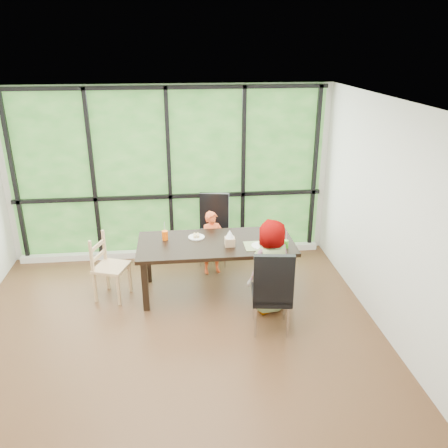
# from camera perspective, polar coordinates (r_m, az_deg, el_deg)

# --- Properties ---
(ground) EXTENTS (5.00, 5.00, 0.00)m
(ground) POSITION_cam_1_polar(r_m,az_deg,el_deg) (5.68, -6.24, -13.34)
(ground) COLOR black
(ground) RESTS_ON ground
(back_wall) EXTENTS (5.00, 0.00, 5.00)m
(back_wall) POSITION_cam_1_polar(r_m,az_deg,el_deg) (7.16, -6.85, 6.25)
(back_wall) COLOR silver
(back_wall) RESTS_ON ground
(foliage_backdrop) EXTENTS (4.80, 0.02, 2.65)m
(foliage_backdrop) POSITION_cam_1_polar(r_m,az_deg,el_deg) (7.14, -6.85, 6.21)
(foliage_backdrop) COLOR #224E1C
(foliage_backdrop) RESTS_ON back_wall
(window_mullions) EXTENTS (4.80, 0.06, 2.65)m
(window_mullions) POSITION_cam_1_polar(r_m,az_deg,el_deg) (7.10, -6.85, 6.12)
(window_mullions) COLOR black
(window_mullions) RESTS_ON back_wall
(window_sill) EXTENTS (4.80, 0.12, 0.10)m
(window_sill) POSITION_cam_1_polar(r_m,az_deg,el_deg) (7.52, -6.41, -3.53)
(window_sill) COLOR silver
(window_sill) RESTS_ON ground
(dining_table) EXTENTS (2.18, 1.16, 0.75)m
(dining_table) POSITION_cam_1_polar(r_m,az_deg,el_deg) (6.30, -1.01, -5.40)
(dining_table) COLOR black
(dining_table) RESTS_ON ground
(chair_window_leather) EXTENTS (0.53, 0.53, 1.08)m
(chair_window_leather) POSITION_cam_1_polar(r_m,az_deg,el_deg) (7.06, -1.34, -0.78)
(chair_window_leather) COLOR black
(chair_window_leather) RESTS_ON ground
(chair_interior_leather) EXTENTS (0.52, 0.52, 1.08)m
(chair_interior_leather) POSITION_cam_1_polar(r_m,az_deg,el_deg) (5.47, 5.98, -8.14)
(chair_interior_leather) COLOR black
(chair_interior_leather) RESTS_ON ground
(chair_end_beech) EXTENTS (0.52, 0.53, 0.90)m
(chair_end_beech) POSITION_cam_1_polar(r_m,az_deg,el_deg) (6.31, -13.94, -5.28)
(chair_end_beech) COLOR tan
(chair_end_beech) RESTS_ON ground
(child_toddler) EXTENTS (0.40, 0.31, 0.97)m
(child_toddler) POSITION_cam_1_polar(r_m,az_deg,el_deg) (6.77, -1.47, -2.33)
(child_toddler) COLOR #F35828
(child_toddler) RESTS_ON ground
(child_older) EXTENTS (0.72, 0.61, 1.24)m
(child_older) POSITION_cam_1_polar(r_m,az_deg,el_deg) (5.80, 5.62, -5.33)
(child_older) COLOR slate
(child_older) RESTS_ON ground
(placemat) EXTENTS (0.41, 0.30, 0.01)m
(placemat) POSITION_cam_1_polar(r_m,az_deg,el_deg) (6.05, 4.52, -2.72)
(placemat) COLOR tan
(placemat) RESTS_ON dining_table
(plate_far) EXTENTS (0.23, 0.23, 0.01)m
(plate_far) POSITION_cam_1_polar(r_m,az_deg,el_deg) (6.29, -3.48, -1.65)
(plate_far) COLOR white
(plate_far) RESTS_ON dining_table
(plate_near) EXTENTS (0.24, 0.24, 0.02)m
(plate_near) POSITION_cam_1_polar(r_m,az_deg,el_deg) (6.03, 4.59, -2.73)
(plate_near) COLOR white
(plate_near) RESTS_ON dining_table
(orange_cup) EXTENTS (0.08, 0.08, 0.13)m
(orange_cup) POSITION_cam_1_polar(r_m,az_deg,el_deg) (6.24, -7.40, -1.42)
(orange_cup) COLOR #FF5C07
(orange_cup) RESTS_ON dining_table
(green_cup) EXTENTS (0.07, 0.07, 0.10)m
(green_cup) POSITION_cam_1_polar(r_m,az_deg,el_deg) (6.01, 7.76, -2.49)
(green_cup) COLOR #4FBE2D
(green_cup) RESTS_ON dining_table
(tissue_box) EXTENTS (0.13, 0.13, 0.11)m
(tissue_box) POSITION_cam_1_polar(r_m,az_deg,el_deg) (6.01, 0.73, -2.23)
(tissue_box) COLOR tan
(tissue_box) RESTS_ON dining_table
(crepe_rolls_far) EXTENTS (0.10, 0.12, 0.04)m
(crepe_rolls_far) POSITION_cam_1_polar(r_m,az_deg,el_deg) (6.28, -3.49, -1.44)
(crepe_rolls_far) COLOR tan
(crepe_rolls_far) RESTS_ON plate_far
(crepe_rolls_near) EXTENTS (0.05, 0.12, 0.04)m
(crepe_rolls_near) POSITION_cam_1_polar(r_m,az_deg,el_deg) (6.02, 4.60, -2.51)
(crepe_rolls_near) COLOR tan
(crepe_rolls_near) RESTS_ON plate_near
(straw_white) EXTENTS (0.01, 0.04, 0.20)m
(straw_white) POSITION_cam_1_polar(r_m,az_deg,el_deg) (6.20, -7.45, -0.54)
(straw_white) COLOR white
(straw_white) RESTS_ON orange_cup
(straw_pink) EXTENTS (0.01, 0.04, 0.20)m
(straw_pink) POSITION_cam_1_polar(r_m,az_deg,el_deg) (5.97, 7.81, -1.69)
(straw_pink) COLOR pink
(straw_pink) RESTS_ON green_cup
(tissue) EXTENTS (0.12, 0.12, 0.11)m
(tissue) POSITION_cam_1_polar(r_m,az_deg,el_deg) (5.97, 0.73, -1.25)
(tissue) COLOR white
(tissue) RESTS_ON tissue_box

